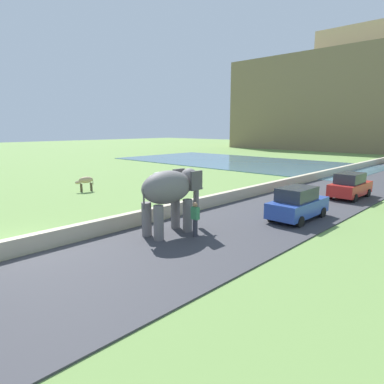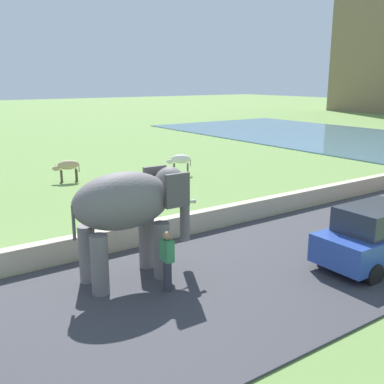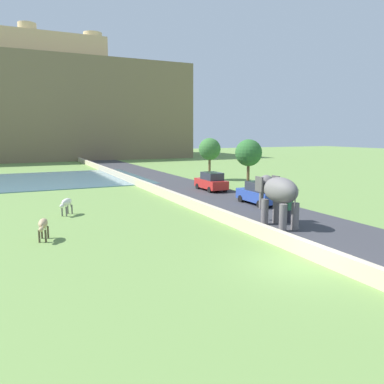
{
  "view_description": "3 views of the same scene",
  "coord_description": "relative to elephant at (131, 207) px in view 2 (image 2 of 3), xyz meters",
  "views": [
    {
      "loc": [
        14.67,
        -4.79,
        4.88
      ],
      "look_at": [
        1.52,
        9.11,
        1.26
      ],
      "focal_mm": 31.97,
      "sensor_mm": 36.0,
      "label": 1
    },
    {
      "loc": [
        13.67,
        0.49,
        5.28
      ],
      "look_at": [
        0.31,
        9.79,
        1.21
      ],
      "focal_mm": 42.45,
      "sensor_mm": 36.0,
      "label": 2
    },
    {
      "loc": [
        -10.41,
        -11.9,
        5.51
      ],
      "look_at": [
        -0.26,
        9.63,
        1.78
      ],
      "focal_mm": 35.41,
      "sensor_mm": 36.0,
      "label": 3
    }
  ],
  "objects": [
    {
      "name": "barrier_wall",
      "position": [
        -2.23,
        12.32,
        -1.67
      ],
      "size": [
        0.4,
        110.0,
        0.74
      ],
      "primitive_type": "cube",
      "color": "beige",
      "rests_on": "ground"
    },
    {
      "name": "lake",
      "position": [
        -17.43,
        29.79,
        -2.0
      ],
      "size": [
        36.0,
        18.0,
        0.08
      ],
      "primitive_type": "cube",
      "color": "slate",
      "rests_on": "ground"
    },
    {
      "name": "elephant",
      "position": [
        0.0,
        0.0,
        0.0
      ],
      "size": [
        1.46,
        3.47,
        2.99
      ],
      "color": "slate",
      "rests_on": "ground"
    },
    {
      "name": "person_beside_elephant",
      "position": [
        1.19,
        0.36,
        -1.16
      ],
      "size": [
        0.36,
        0.22,
        1.63
      ],
      "color": "#33333D",
      "rests_on": "ground"
    },
    {
      "name": "car_blue",
      "position": [
        3.14,
        6.26,
        -1.14
      ],
      "size": [
        1.82,
        4.01,
        1.8
      ],
      "color": "#2D4CA8",
      "rests_on": "ground"
    },
    {
      "name": "cow_white",
      "position": [
        -10.83,
        8.65,
        -1.2
      ],
      "size": [
        1.08,
        1.32,
        1.15
      ],
      "color": "silver",
      "rests_on": "ground"
    },
    {
      "name": "cow_tan",
      "position": [
        -12.7,
        2.81,
        -1.2
      ],
      "size": [
        0.68,
        1.42,
        1.15
      ],
      "color": "tan",
      "rests_on": "ground"
    }
  ]
}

